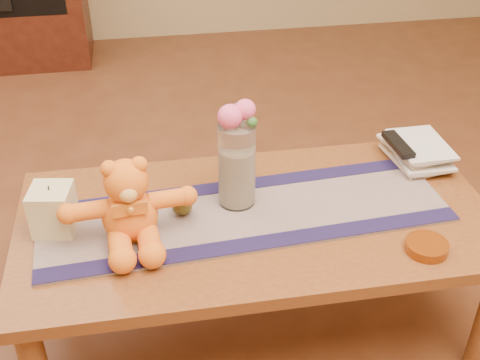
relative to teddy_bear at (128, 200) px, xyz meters
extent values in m
plane|color=#552C18|center=(0.36, 0.04, -0.58)|extent=(5.50, 5.50, 0.00)
cube|color=#5E3216|center=(0.36, 0.04, -0.15)|extent=(1.40, 0.70, 0.04)
cylinder|color=#5E3216|center=(-0.28, 0.33, -0.37)|extent=(0.07, 0.07, 0.41)
cylinder|color=#5E3216|center=(1.00, 0.33, -0.37)|extent=(0.07, 0.07, 0.41)
cube|color=#191D48|center=(0.33, 0.05, -0.12)|extent=(1.22, 0.42, 0.01)
cube|color=#19143D|center=(0.34, -0.10, -0.12)|extent=(1.20, 0.13, 0.00)
cube|color=#19143D|center=(0.32, 0.19, -0.12)|extent=(1.20, 0.13, 0.00)
cube|color=beige|center=(-0.21, 0.07, -0.05)|extent=(0.13, 0.13, 0.13)
cylinder|color=black|center=(-0.21, 0.07, 0.02)|extent=(0.00, 0.00, 0.01)
cylinder|color=silver|center=(0.32, 0.11, 0.01)|extent=(0.11, 0.11, 0.26)
cylinder|color=beige|center=(0.32, 0.11, -0.03)|extent=(0.09, 0.09, 0.18)
sphere|color=#EF548C|center=(0.30, 0.10, 0.18)|extent=(0.07, 0.07, 0.07)
sphere|color=#EF548C|center=(0.34, 0.11, 0.19)|extent=(0.06, 0.06, 0.06)
sphere|color=#5059AF|center=(0.33, 0.14, 0.17)|extent=(0.04, 0.04, 0.04)
sphere|color=#5059AF|center=(0.29, 0.13, 0.16)|extent=(0.04, 0.04, 0.04)
sphere|color=#33662D|center=(0.36, 0.09, 0.16)|extent=(0.03, 0.03, 0.03)
sphere|color=#4C4519|center=(0.15, 0.08, -0.09)|extent=(0.07, 0.07, 0.06)
imported|color=beige|center=(0.87, 0.24, -0.12)|extent=(0.19, 0.24, 0.02)
imported|color=beige|center=(0.87, 0.23, -0.10)|extent=(0.17, 0.23, 0.02)
imported|color=beige|center=(0.86, 0.24, -0.08)|extent=(0.20, 0.25, 0.02)
imported|color=beige|center=(0.87, 0.23, -0.06)|extent=(0.17, 0.23, 0.02)
cube|color=black|center=(0.87, 0.23, -0.04)|extent=(0.05, 0.16, 0.02)
cylinder|color=#BF5914|center=(0.79, -0.20, -0.11)|extent=(0.13, 0.13, 0.03)
camera|label=1|loc=(0.07, -1.38, 0.96)|focal=45.86mm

